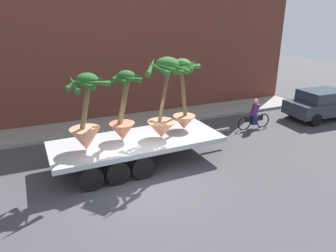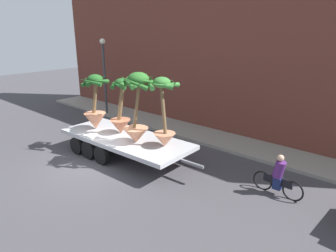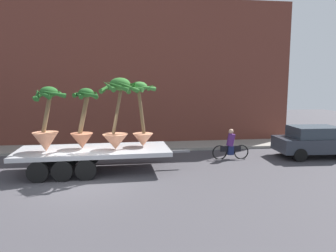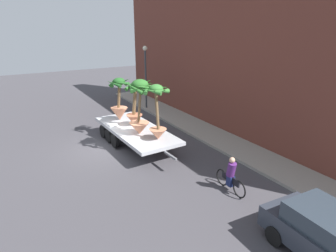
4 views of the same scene
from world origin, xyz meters
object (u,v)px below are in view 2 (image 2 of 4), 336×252
Objects in this scene: cyclist at (278,177)px; street_lamp at (104,67)px; potted_palm_rear at (137,109)px; potted_palm_extra at (95,107)px; potted_palm_middle at (121,111)px; flatbed_trailer at (121,140)px; potted_palm_front at (163,113)px.

cyclist is 13.19m from street_lamp.
potted_palm_rear reaches higher than potted_palm_extra.
potted_palm_extra is 1.43× the size of cyclist.
potted_palm_middle reaches higher than cyclist.
potted_palm_extra is at bearing -169.60° from cyclist.
potted_palm_middle reaches higher than flatbed_trailer.
street_lamp reaches higher than potted_palm_rear.
street_lamp is (-5.81, 3.59, 1.20)m from potted_palm_middle.
potted_palm_rear is 1.54m from potted_palm_middle.
potted_palm_middle is 7.12m from cyclist.
cyclist is (6.73, 1.34, -0.11)m from flatbed_trailer.
flatbed_trailer is 7.48m from street_lamp.
potted_palm_middle is (-1.44, 0.36, -0.42)m from potted_palm_rear.
street_lamp is at bearing 151.44° from potted_palm_rear.
potted_palm_rear reaches higher than potted_palm_front.
potted_palm_middle is at bearing -177.13° from potted_palm_front.
potted_palm_extra reaches higher than flatbed_trailer.
flatbed_trailer is 4.00× the size of cyclist.
potted_palm_middle is 2.48m from potted_palm_front.
potted_palm_front is at bearing 7.98° from flatbed_trailer.
potted_palm_rear is at bearing -7.07° from flatbed_trailer.
flatbed_trailer is 2.47× the size of potted_palm_rear.
potted_palm_rear is (1.27, -0.16, 1.68)m from flatbed_trailer.
potted_palm_rear reaches higher than flatbed_trailer.
street_lamp is (-4.40, 3.97, 1.17)m from potted_palm_extra.
potted_palm_front is at bearing 7.44° from potted_palm_extra.
street_lamp is (-7.25, 3.94, 0.77)m from potted_palm_rear.
cyclist is at bearing 12.92° from potted_palm_front.
potted_palm_middle is at bearing 15.14° from potted_palm_extra.
potted_palm_rear is 8.29m from street_lamp.
flatbed_trailer is 6.86m from cyclist.
flatbed_trailer is at bearing -168.74° from cyclist.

